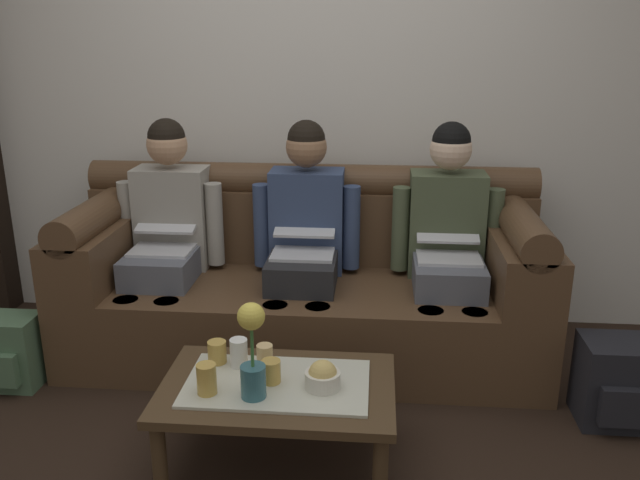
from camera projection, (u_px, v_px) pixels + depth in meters
back_wall_patterned at (314, 68)px, 3.63m from camera, size 6.00×0.12×2.90m
couch at (305, 285)px, 3.45m from camera, size 2.41×0.88×0.96m
person_left at (167, 229)px, 3.42m from camera, size 0.56×0.67×1.22m
person_middle at (305, 233)px, 3.36m from camera, size 0.56×0.67×1.22m
person_right at (448, 236)px, 3.30m from camera, size 0.56×0.67×1.22m
coffee_table at (277, 394)px, 2.53m from camera, size 0.90×0.58×0.36m
flower_vase at (252, 351)px, 2.36m from camera, size 0.10×0.10×0.37m
snack_bowl at (323, 377)px, 2.46m from camera, size 0.13×0.13×0.11m
cup_near_left at (239, 353)px, 2.61m from camera, size 0.07×0.07×0.12m
cup_near_right at (265, 357)px, 2.60m from camera, size 0.06×0.06×0.10m
cup_far_center at (207, 379)px, 2.42m from camera, size 0.07×0.07×0.12m
cup_far_left at (217, 352)px, 2.65m from camera, size 0.08×0.08×0.09m
cup_far_right at (271, 371)px, 2.50m from camera, size 0.07×0.07×0.09m
backpack_left at (9, 352)px, 3.14m from camera, size 0.29×0.25×0.35m
backpack_right at (617, 383)px, 2.85m from camera, size 0.32×0.30×0.38m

